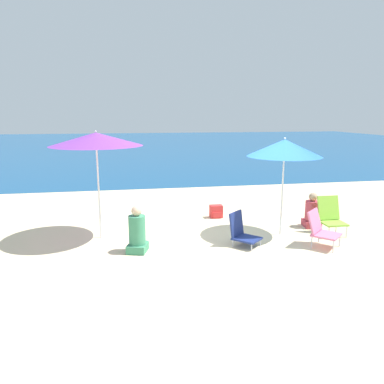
{
  "coord_description": "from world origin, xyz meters",
  "views": [
    {
      "loc": [
        -2.22,
        -7.36,
        2.67
      ],
      "look_at": [
        -0.78,
        0.46,
        1.0
      ],
      "focal_mm": 35.0,
      "sensor_mm": 36.0,
      "label": 1
    }
  ],
  "objects_px": {
    "beach_chair_lime": "(331,215)",
    "person_seated_far": "(137,233)",
    "backpack_red": "(216,211)",
    "person_seated_near": "(312,213)",
    "beach_chair_pink": "(321,229)",
    "beach_chair_navy": "(242,231)",
    "beach_umbrella_purple": "(96,139)",
    "beach_umbrella_blue": "(284,148)"
  },
  "relations": [
    {
      "from": "beach_chair_lime",
      "to": "person_seated_far",
      "type": "bearing_deg",
      "value": -174.15
    },
    {
      "from": "backpack_red",
      "to": "person_seated_near",
      "type": "bearing_deg",
      "value": -30.51
    },
    {
      "from": "beach_chair_pink",
      "to": "backpack_red",
      "type": "relative_size",
      "value": 2.4
    },
    {
      "from": "backpack_red",
      "to": "beach_chair_navy",
      "type": "bearing_deg",
      "value": -89.9
    },
    {
      "from": "beach_chair_navy",
      "to": "beach_umbrella_purple",
      "type": "bearing_deg",
      "value": 117.81
    },
    {
      "from": "beach_umbrella_blue",
      "to": "backpack_red",
      "type": "bearing_deg",
      "value": 124.07
    },
    {
      "from": "beach_umbrella_blue",
      "to": "beach_chair_navy",
      "type": "xyz_separation_m",
      "value": [
        -1.09,
        -0.53,
        -1.65
      ]
    },
    {
      "from": "beach_umbrella_blue",
      "to": "beach_chair_pink",
      "type": "distance_m",
      "value": 1.86
    },
    {
      "from": "beach_chair_lime",
      "to": "person_seated_near",
      "type": "height_order",
      "value": "beach_chair_lime"
    },
    {
      "from": "beach_umbrella_purple",
      "to": "beach_chair_navy",
      "type": "distance_m",
      "value": 3.57
    },
    {
      "from": "beach_chair_lime",
      "to": "backpack_red",
      "type": "relative_size",
      "value": 2.56
    },
    {
      "from": "beach_umbrella_purple",
      "to": "beach_umbrella_blue",
      "type": "bearing_deg",
      "value": -6.76
    },
    {
      "from": "person_seated_near",
      "to": "person_seated_far",
      "type": "xyz_separation_m",
      "value": [
        -4.18,
        -0.92,
        0.05
      ]
    },
    {
      "from": "beach_chair_navy",
      "to": "person_seated_far",
      "type": "distance_m",
      "value": 2.13
    },
    {
      "from": "beach_umbrella_blue",
      "to": "beach_umbrella_purple",
      "type": "bearing_deg",
      "value": 173.24
    },
    {
      "from": "beach_umbrella_blue",
      "to": "beach_chair_pink",
      "type": "height_order",
      "value": "beach_umbrella_blue"
    },
    {
      "from": "beach_umbrella_purple",
      "to": "person_seated_near",
      "type": "height_order",
      "value": "beach_umbrella_purple"
    },
    {
      "from": "beach_umbrella_purple",
      "to": "person_seated_near",
      "type": "distance_m",
      "value": 5.26
    },
    {
      "from": "beach_chair_pink",
      "to": "beach_chair_lime",
      "type": "bearing_deg",
      "value": 5.74
    },
    {
      "from": "beach_chair_lime",
      "to": "beach_chair_navy",
      "type": "bearing_deg",
      "value": -169.18
    },
    {
      "from": "backpack_red",
      "to": "beach_chair_lime",
      "type": "bearing_deg",
      "value": -38.45
    },
    {
      "from": "beach_umbrella_blue",
      "to": "person_seated_far",
      "type": "height_order",
      "value": "beach_umbrella_blue"
    },
    {
      "from": "beach_umbrella_purple",
      "to": "beach_chair_lime",
      "type": "distance_m",
      "value": 5.42
    },
    {
      "from": "person_seated_near",
      "to": "person_seated_far",
      "type": "relative_size",
      "value": 0.9
    },
    {
      "from": "beach_chair_lime",
      "to": "person_seated_near",
      "type": "xyz_separation_m",
      "value": [
        -0.16,
        0.55,
        -0.09
      ]
    },
    {
      "from": "beach_chair_pink",
      "to": "beach_umbrella_blue",
      "type": "bearing_deg",
      "value": 75.04
    },
    {
      "from": "person_seated_far",
      "to": "person_seated_near",
      "type": "bearing_deg",
      "value": 30.0
    },
    {
      "from": "beach_chair_lime",
      "to": "person_seated_far",
      "type": "distance_m",
      "value": 4.36
    },
    {
      "from": "beach_umbrella_purple",
      "to": "beach_umbrella_blue",
      "type": "relative_size",
      "value": 1.07
    },
    {
      "from": "beach_chair_lime",
      "to": "beach_chair_navy",
      "type": "relative_size",
      "value": 1.17
    },
    {
      "from": "person_seated_far",
      "to": "backpack_red",
      "type": "distance_m",
      "value": 3.02
    },
    {
      "from": "person_seated_near",
      "to": "backpack_red",
      "type": "height_order",
      "value": "person_seated_near"
    },
    {
      "from": "beach_umbrella_purple",
      "to": "beach_chair_lime",
      "type": "relative_size",
      "value": 2.78
    },
    {
      "from": "beach_umbrella_purple",
      "to": "backpack_red",
      "type": "bearing_deg",
      "value": 21.59
    },
    {
      "from": "beach_chair_lime",
      "to": "beach_chair_pink",
      "type": "distance_m",
      "value": 0.99
    },
    {
      "from": "beach_chair_lime",
      "to": "beach_chair_pink",
      "type": "relative_size",
      "value": 1.07
    },
    {
      "from": "beach_chair_navy",
      "to": "beach_chair_pink",
      "type": "xyz_separation_m",
      "value": [
        1.56,
        -0.36,
        0.08
      ]
    },
    {
      "from": "beach_umbrella_blue",
      "to": "beach_chair_lime",
      "type": "relative_size",
      "value": 2.59
    },
    {
      "from": "beach_chair_lime",
      "to": "beach_umbrella_purple",
      "type": "bearing_deg",
      "value": 174.07
    },
    {
      "from": "beach_chair_navy",
      "to": "beach_chair_pink",
      "type": "height_order",
      "value": "beach_chair_pink"
    },
    {
      "from": "backpack_red",
      "to": "beach_chair_pink",
      "type": "bearing_deg",
      "value": -57.95
    },
    {
      "from": "beach_umbrella_blue",
      "to": "beach_chair_lime",
      "type": "xyz_separation_m",
      "value": [
        1.13,
        -0.15,
        -1.52
      ]
    }
  ]
}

